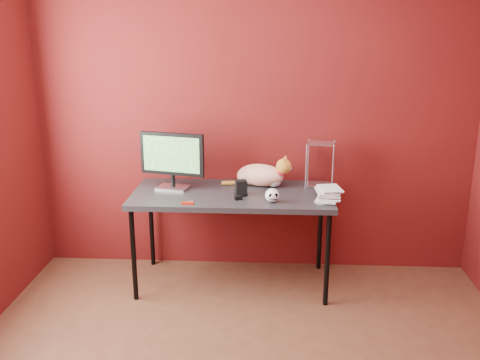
# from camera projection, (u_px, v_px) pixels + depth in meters

# --- Properties ---
(room) EXTENTS (3.52, 3.52, 2.61)m
(room) POSITION_uv_depth(u_px,v_px,m) (243.00, 141.00, 2.50)
(room) COLOR #502C1B
(room) RESTS_ON ground
(desk) EXTENTS (1.50, 0.70, 0.75)m
(desk) POSITION_uv_depth(u_px,v_px,m) (232.00, 199.00, 4.03)
(desk) COLOR black
(desk) RESTS_ON ground
(monitor) EXTENTS (0.50, 0.21, 0.44)m
(monitor) POSITION_uv_depth(u_px,v_px,m) (172.00, 158.00, 4.04)
(monitor) COLOR silver
(monitor) RESTS_ON desk
(cat) EXTENTS (0.54, 0.29, 0.26)m
(cat) POSITION_uv_depth(u_px,v_px,m) (261.00, 175.00, 4.17)
(cat) COLOR orange
(cat) RESTS_ON desk
(skull_mug) EXTENTS (0.10, 0.10, 0.10)m
(skull_mug) POSITION_uv_depth(u_px,v_px,m) (272.00, 195.00, 3.79)
(skull_mug) COLOR white
(skull_mug) RESTS_ON desk
(speaker) EXTENTS (0.10, 0.10, 0.11)m
(speaker) POSITION_uv_depth(u_px,v_px,m) (241.00, 188.00, 3.95)
(speaker) COLOR black
(speaker) RESTS_ON desk
(book_stack) EXTENTS (0.19, 0.23, 1.01)m
(book_stack) POSITION_uv_depth(u_px,v_px,m) (321.00, 131.00, 3.72)
(book_stack) COLOR beige
(book_stack) RESTS_ON desk
(wire_rack) EXTENTS (0.23, 0.20, 0.35)m
(wire_rack) POSITION_uv_depth(u_px,v_px,m) (320.00, 164.00, 4.14)
(wire_rack) COLOR silver
(wire_rack) RESTS_ON desk
(pocket_knife) EXTENTS (0.09, 0.03, 0.02)m
(pocket_knife) POSITION_uv_depth(u_px,v_px,m) (188.00, 203.00, 3.76)
(pocket_knife) COLOR #9E190C
(pocket_knife) RESTS_ON desk
(black_gadget) EXTENTS (0.06, 0.05, 0.03)m
(black_gadget) POSITION_uv_depth(u_px,v_px,m) (238.00, 198.00, 3.85)
(black_gadget) COLOR black
(black_gadget) RESTS_ON desk
(washer) EXTENTS (0.04, 0.04, 0.00)m
(washer) POSITION_uv_depth(u_px,v_px,m) (191.00, 202.00, 3.81)
(washer) COLOR silver
(washer) RESTS_ON desk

